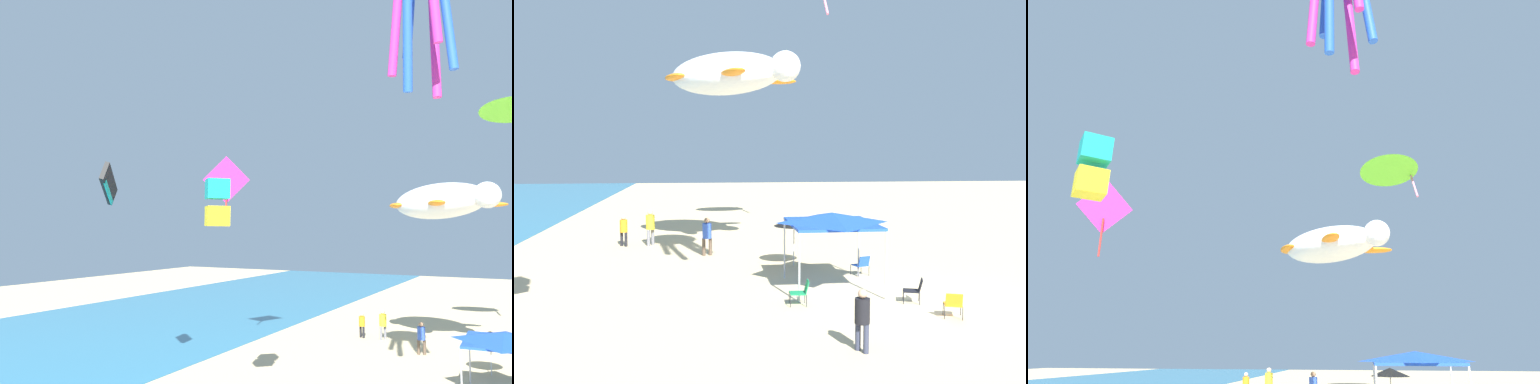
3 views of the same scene
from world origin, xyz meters
The scene contains 11 objects.
ocean_strip centered at (0.00, 28.25, 0.01)m, with size 120.00×21.50×0.02m, color teal.
canopy_tent centered at (2.16, 2.96, 2.54)m, with size 3.59×3.11×2.79m.
beach_umbrella centered at (6.18, 3.79, 1.90)m, with size 1.75×1.75×2.09m.
person_far_stroller centered at (11.73, 11.85, 0.95)m, with size 0.38×0.38×1.61m.
person_beachcomber centered at (8.84, 7.56, 1.06)m, with size 0.43×0.46×1.80m.
person_near_umbrella centered at (11.79, 10.50, 1.10)m, with size 0.44×0.44×1.87m.
kite_delta_lime centered at (13.46, 2.73, 14.60)m, with size 4.27×4.21×3.25m.
kite_box_teal centered at (-4.76, 12.41, 8.01)m, with size 1.21×1.22×1.82m.
kite_parafoil_black centered at (-3.53, 19.25, 9.07)m, with size 2.73×1.82×1.86m.
kite_turtle_white centered at (10.04, 6.42, 8.65)m, with size 7.28×7.32×2.78m.
kite_diamond_magenta centered at (4.74, 17.88, 9.79)m, with size 1.70×2.31×4.02m.
Camera 1 is at (-21.64, 1.57, 6.96)m, focal length 36.59 mm.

